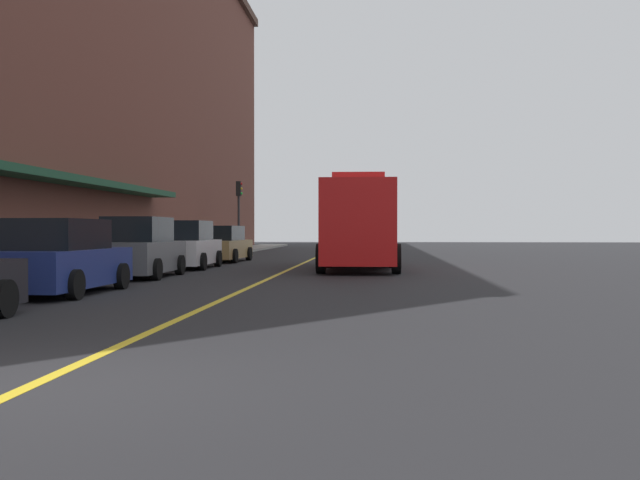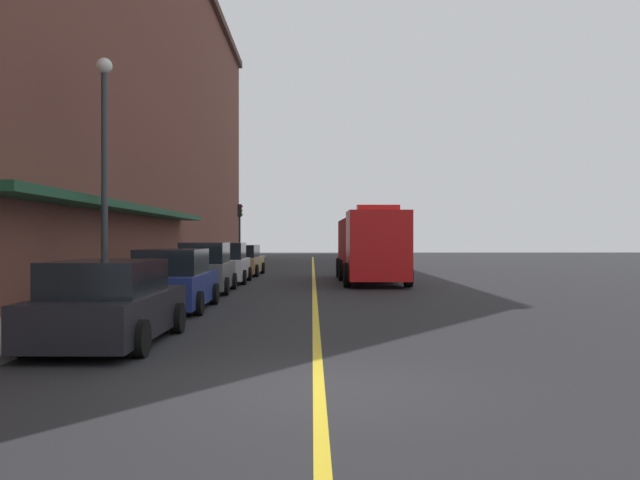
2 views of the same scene
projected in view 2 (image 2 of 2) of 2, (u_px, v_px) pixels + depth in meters
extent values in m
plane|color=#232326|center=(314.00, 277.00, 33.60)|extent=(112.00, 112.00, 0.00)
cube|color=gray|center=(195.00, 275.00, 33.53)|extent=(2.40, 70.00, 0.15)
cube|color=gold|center=(314.00, 276.00, 33.60)|extent=(0.16, 70.00, 0.01)
cube|color=brown|center=(42.00, 83.00, 32.40)|extent=(12.54, 64.00, 19.59)
cube|color=#19472D|center=(134.00, 209.00, 24.51)|extent=(1.20, 22.40, 0.24)
cube|color=black|center=(110.00, 314.00, 12.21)|extent=(1.97, 4.54, 0.78)
cube|color=black|center=(106.00, 278.00, 11.98)|extent=(1.75, 2.51, 0.64)
cylinder|color=black|center=(87.00, 318.00, 13.61)|extent=(0.23, 0.64, 0.64)
cylinder|color=black|center=(178.00, 318.00, 13.60)|extent=(0.23, 0.64, 0.64)
cylinder|color=black|center=(26.00, 338.00, 10.81)|extent=(0.23, 0.64, 0.64)
cylinder|color=black|center=(140.00, 339.00, 10.81)|extent=(0.23, 0.64, 0.64)
cube|color=navy|center=(174.00, 288.00, 18.07)|extent=(1.83, 4.52, 0.84)
cube|color=black|center=(173.00, 261.00, 17.84)|extent=(1.64, 2.49, 0.69)
cylinder|color=black|center=(154.00, 294.00, 19.45)|extent=(0.22, 0.64, 0.64)
cylinder|color=black|center=(214.00, 294.00, 19.48)|extent=(0.22, 0.64, 0.64)
cylinder|color=black|center=(127.00, 303.00, 16.65)|extent=(0.22, 0.64, 0.64)
cylinder|color=black|center=(198.00, 303.00, 16.68)|extent=(0.22, 0.64, 0.64)
cube|color=#595B60|center=(206.00, 275.00, 23.86)|extent=(1.81, 4.39, 0.92)
cube|color=black|center=(205.00, 253.00, 23.64)|extent=(1.60, 2.42, 0.75)
cylinder|color=black|center=(189.00, 281.00, 25.18)|extent=(0.23, 0.64, 0.64)
cylinder|color=black|center=(234.00, 281.00, 25.24)|extent=(0.23, 0.64, 0.64)
cylinder|color=black|center=(175.00, 286.00, 22.48)|extent=(0.23, 0.64, 0.64)
cylinder|color=black|center=(226.00, 286.00, 22.54)|extent=(0.23, 0.64, 0.64)
cube|color=silver|center=(225.00, 269.00, 29.06)|extent=(1.94, 4.37, 0.89)
cube|color=black|center=(225.00, 251.00, 28.84)|extent=(1.73, 2.41, 0.73)
cylinder|color=black|center=(208.00, 274.00, 30.38)|extent=(0.23, 0.64, 0.64)
cylinder|color=black|center=(249.00, 274.00, 30.43)|extent=(0.23, 0.64, 0.64)
cylinder|color=black|center=(199.00, 277.00, 27.69)|extent=(0.23, 0.64, 0.64)
cylinder|color=black|center=(244.00, 277.00, 27.73)|extent=(0.23, 0.64, 0.64)
cube|color=#A5844C|center=(242.00, 264.00, 34.91)|extent=(2.03, 4.93, 0.81)
cube|color=black|center=(241.00, 251.00, 34.67)|extent=(1.77, 2.74, 0.66)
cylinder|color=black|center=(229.00, 268.00, 36.44)|extent=(0.24, 0.65, 0.64)
cylinder|color=black|center=(263.00, 268.00, 36.40)|extent=(0.24, 0.65, 0.64)
cylinder|color=black|center=(220.00, 271.00, 33.42)|extent=(0.24, 0.65, 0.64)
cylinder|color=black|center=(256.00, 271.00, 33.38)|extent=(0.24, 0.65, 0.64)
cube|color=red|center=(378.00, 245.00, 26.22)|extent=(2.49, 2.58, 2.81)
cube|color=red|center=(367.00, 247.00, 30.98)|extent=(2.52, 6.25, 2.59)
cube|color=red|center=(378.00, 208.00, 26.22)|extent=(1.73, 0.61, 0.24)
cylinder|color=black|center=(408.00, 275.00, 26.34)|extent=(0.31, 1.00, 1.00)
cylinder|color=black|center=(347.00, 275.00, 26.29)|extent=(0.31, 1.00, 1.00)
cylinder|color=black|center=(395.00, 270.00, 30.23)|extent=(0.31, 1.00, 1.00)
cylinder|color=black|center=(342.00, 270.00, 30.18)|extent=(0.31, 1.00, 1.00)
cylinder|color=black|center=(388.00, 268.00, 32.75)|extent=(0.31, 1.00, 1.00)
cylinder|color=black|center=(339.00, 268.00, 32.70)|extent=(0.31, 1.00, 1.00)
cylinder|color=#4C4C51|center=(198.00, 267.00, 29.69)|extent=(0.07, 0.07, 1.05)
cube|color=black|center=(198.00, 253.00, 29.69)|extent=(0.14, 0.18, 0.28)
cylinder|color=#4C4C51|center=(137.00, 282.00, 19.31)|extent=(0.07, 0.07, 1.05)
cube|color=black|center=(137.00, 260.00, 19.31)|extent=(0.14, 0.18, 0.28)
cylinder|color=#33383D|center=(104.00, 189.00, 18.19)|extent=(0.18, 0.18, 6.50)
sphere|color=white|center=(104.00, 66.00, 18.18)|extent=(0.44, 0.44, 0.44)
cylinder|color=#232326|center=(240.00, 240.00, 46.42)|extent=(0.14, 0.14, 3.40)
cube|color=black|center=(240.00, 210.00, 46.41)|extent=(0.28, 0.36, 0.90)
sphere|color=red|center=(242.00, 206.00, 46.41)|extent=(0.16, 0.16, 0.16)
sphere|color=gold|center=(242.00, 210.00, 46.41)|extent=(0.16, 0.16, 0.16)
sphere|color=green|center=(242.00, 215.00, 46.42)|extent=(0.16, 0.16, 0.16)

